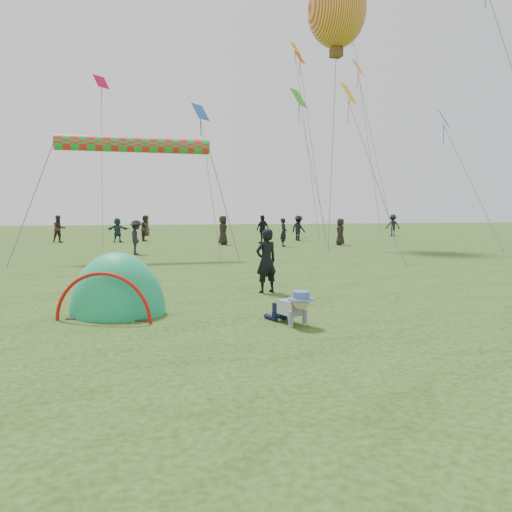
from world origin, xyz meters
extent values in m
plane|color=#113F07|center=(0.00, 0.00, 0.00)|extent=(140.00, 140.00, 0.00)
ellipsoid|color=#1D9965|center=(-2.95, 2.01, 0.00)|extent=(2.31, 2.12, 2.42)
imported|color=black|center=(0.56, 3.74, 0.78)|extent=(0.66, 0.52, 1.57)
imported|color=black|center=(6.05, 19.12, 0.81)|extent=(0.56, 0.68, 1.62)
imported|color=#372622|center=(-1.31, 26.72, 0.86)|extent=(0.80, 0.95, 1.72)
imported|color=black|center=(18.36, 28.28, 0.89)|extent=(1.28, 0.95, 1.77)
imported|color=#402E26|center=(-0.91, 34.46, 0.86)|extent=(0.79, 0.97, 1.72)
imported|color=#273E47|center=(-3.14, 25.91, 0.79)|extent=(1.54, 0.92, 1.59)
imported|color=black|center=(10.14, 27.98, 0.85)|extent=(0.67, 1.07, 1.70)
imported|color=black|center=(-2.21, 15.87, 0.80)|extent=(0.69, 1.09, 1.60)
imported|color=black|center=(3.01, 21.52, 0.88)|extent=(0.78, 0.98, 1.76)
imported|color=#3B2826|center=(-6.81, 26.64, 0.88)|extent=(1.06, 0.98, 1.76)
imported|color=black|center=(5.65, 22.07, 0.89)|extent=(1.12, 0.91, 1.78)
imported|color=black|center=(8.89, 24.51, 0.86)|extent=(1.10, 1.29, 1.73)
imported|color=black|center=(9.69, 19.39, 0.80)|extent=(0.79, 0.92, 1.60)
cylinder|color=red|center=(-2.27, 13.67, 4.76)|extent=(6.23, 0.64, 0.64)
plane|color=#C40938|center=(-3.97, 27.57, 10.59)|extent=(1.06, 1.06, 0.86)
plane|color=#D64707|center=(9.42, 25.95, 12.72)|extent=(1.03, 1.03, 0.84)
plane|color=#FBAE17|center=(7.02, 12.93, 7.23)|extent=(1.10, 1.10, 0.90)
plane|color=blue|center=(1.00, 16.84, 6.85)|extent=(0.98, 0.98, 0.80)
plane|color=red|center=(13.70, 26.59, 15.52)|extent=(1.30, 1.30, 1.06)
plane|color=#EEA004|center=(9.19, 26.33, 13.51)|extent=(1.00, 1.00, 0.82)
plane|color=orange|center=(11.81, 21.76, 11.10)|extent=(1.18, 1.18, 0.96)
plane|color=green|center=(7.92, 21.93, 9.01)|extent=(1.37, 1.37, 1.12)
plane|color=blue|center=(14.55, 16.62, 7.11)|extent=(1.20, 1.20, 0.98)
camera|label=1|loc=(-2.82, -7.92, 1.98)|focal=35.00mm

